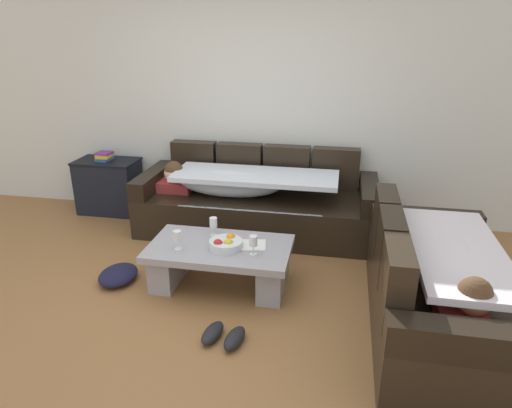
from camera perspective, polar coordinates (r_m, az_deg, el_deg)
name	(u,v)px	position (r m, az deg, el deg)	size (l,w,h in m)	color
ground_plane	(188,311)	(3.75, -8.41, -13.10)	(14.00, 14.00, 0.00)	olive
back_wall	(245,99)	(5.23, -1.41, 12.93)	(9.00, 0.10, 2.70)	silver
couch_along_wall	(253,202)	(4.95, -0.37, 0.21)	(2.52, 0.92, 0.88)	black
couch_near_window	(437,290)	(3.59, 21.63, -9.98)	(0.92, 1.86, 0.88)	black
coffee_table	(220,260)	(3.95, -4.49, -7.02)	(1.20, 0.68, 0.38)	#9796A0
fruit_bowl	(226,244)	(3.82, -3.77, -4.97)	(0.28, 0.28, 0.10)	silver
wine_glass_near_left	(177,237)	(3.81, -9.77, -4.03)	(0.07, 0.07, 0.17)	silver
wine_glass_near_right	(253,242)	(3.67, -0.33, -4.72)	(0.07, 0.07, 0.17)	silver
wine_glass_far_back	(213,223)	(4.03, -5.33, -2.39)	(0.07, 0.07, 0.17)	silver
open_magazine	(249,245)	(3.87, -0.88, -5.14)	(0.28, 0.21, 0.01)	white
side_cabinet	(109,186)	(5.76, -17.82, 2.14)	(0.72, 0.44, 0.64)	black
book_stack_on_cabinet	(104,156)	(5.67, -18.35, 5.67)	(0.18, 0.22, 0.10)	#2D569E
pair_of_shoes	(223,336)	(3.40, -4.07, -16.03)	(0.34, 0.32, 0.09)	black
crumpled_garment	(118,275)	(4.26, -16.77, -8.44)	(0.40, 0.32, 0.12)	#191933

